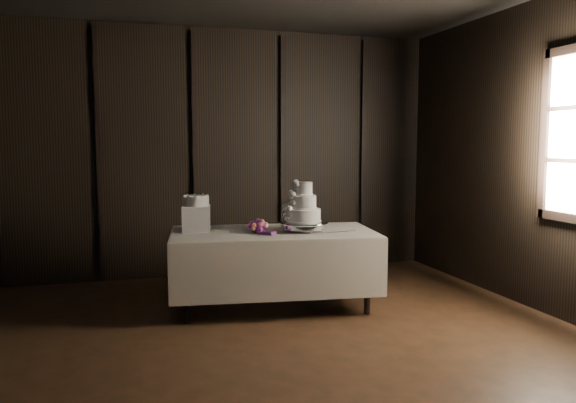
{
  "coord_description": "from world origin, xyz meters",
  "views": [
    {
      "loc": [
        -0.83,
        -3.35,
        1.62
      ],
      "look_at": [
        0.71,
        1.92,
        1.05
      ],
      "focal_mm": 35.0,
      "sensor_mm": 36.0,
      "label": 1
    }
  ],
  "objects_px": {
    "wedding_cake": "(302,206)",
    "bouquet": "(258,227)",
    "display_table": "(273,266)",
    "cake_stand": "(304,227)",
    "small_cake": "(196,201)",
    "box_pedestal": "(196,218)"
  },
  "relations": [
    {
      "from": "wedding_cake",
      "to": "bouquet",
      "type": "height_order",
      "value": "wedding_cake"
    },
    {
      "from": "display_table",
      "to": "bouquet",
      "type": "bearing_deg",
      "value": -157.97
    },
    {
      "from": "display_table",
      "to": "cake_stand",
      "type": "bearing_deg",
      "value": -6.49
    },
    {
      "from": "small_cake",
      "to": "display_table",
      "type": "bearing_deg",
      "value": -17.49
    },
    {
      "from": "bouquet",
      "to": "small_cake",
      "type": "relative_size",
      "value": 1.44
    },
    {
      "from": "display_table",
      "to": "bouquet",
      "type": "distance_m",
      "value": 0.43
    },
    {
      "from": "display_table",
      "to": "cake_stand",
      "type": "xyz_separation_m",
      "value": [
        0.29,
        -0.07,
        0.39
      ]
    },
    {
      "from": "box_pedestal",
      "to": "small_cake",
      "type": "height_order",
      "value": "small_cake"
    },
    {
      "from": "small_cake",
      "to": "wedding_cake",
      "type": "bearing_deg",
      "value": -17.79
    },
    {
      "from": "wedding_cake",
      "to": "small_cake",
      "type": "distance_m",
      "value": 1.04
    },
    {
      "from": "box_pedestal",
      "to": "small_cake",
      "type": "relative_size",
      "value": 1.03
    },
    {
      "from": "bouquet",
      "to": "small_cake",
      "type": "xyz_separation_m",
      "value": [
        -0.56,
        0.27,
        0.24
      ]
    },
    {
      "from": "display_table",
      "to": "bouquet",
      "type": "height_order",
      "value": "bouquet"
    },
    {
      "from": "bouquet",
      "to": "cake_stand",
      "type": "bearing_deg",
      "value": -3.76
    },
    {
      "from": "display_table",
      "to": "small_cake",
      "type": "distance_m",
      "value": 0.99
    },
    {
      "from": "cake_stand",
      "to": "small_cake",
      "type": "distance_m",
      "value": 1.09
    },
    {
      "from": "display_table",
      "to": "wedding_cake",
      "type": "height_order",
      "value": "wedding_cake"
    },
    {
      "from": "cake_stand",
      "to": "small_cake",
      "type": "bearing_deg",
      "value": 163.55
    },
    {
      "from": "bouquet",
      "to": "small_cake",
      "type": "distance_m",
      "value": 0.67
    },
    {
      "from": "cake_stand",
      "to": "box_pedestal",
      "type": "xyz_separation_m",
      "value": [
        -1.01,
        0.3,
        0.08
      ]
    },
    {
      "from": "bouquet",
      "to": "box_pedestal",
      "type": "relative_size",
      "value": 1.4
    },
    {
      "from": "cake_stand",
      "to": "wedding_cake",
      "type": "height_order",
      "value": "wedding_cake"
    }
  ]
}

